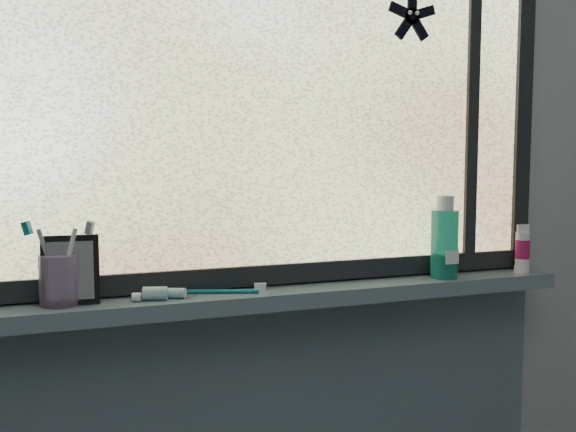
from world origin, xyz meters
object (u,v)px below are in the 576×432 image
(vanity_mirror, at_px, (70,270))
(cream_tube, at_px, (522,247))
(toothbrush_cup, at_px, (59,280))
(mouthwash_bottle, at_px, (445,237))

(vanity_mirror, bearing_deg, cream_tube, 2.07)
(vanity_mirror, distance_m, toothbrush_cup, 0.03)
(vanity_mirror, relative_size, toothbrush_cup, 1.38)
(vanity_mirror, height_order, toothbrush_cup, vanity_mirror)
(vanity_mirror, xyz_separation_m, mouthwash_bottle, (0.96, -0.02, 0.03))
(vanity_mirror, relative_size, cream_tube, 1.58)
(mouthwash_bottle, xyz_separation_m, cream_tube, (0.26, -0.01, -0.04))
(vanity_mirror, distance_m, mouthwash_bottle, 0.96)
(vanity_mirror, bearing_deg, toothbrush_cup, -179.06)
(toothbrush_cup, bearing_deg, cream_tube, -1.33)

